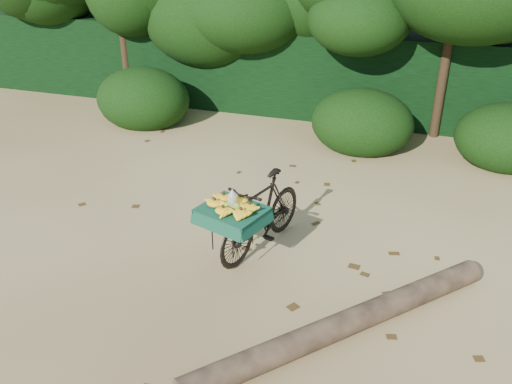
% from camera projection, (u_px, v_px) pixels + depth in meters
% --- Properties ---
extents(ground, '(80.00, 80.00, 0.00)m').
position_uv_depth(ground, '(194.00, 258.00, 6.96)').
color(ground, tan).
rests_on(ground, ground).
extents(vendor_bicycle, '(1.12, 1.86, 1.04)m').
position_uv_depth(vendor_bicycle, '(260.00, 214.00, 6.91)').
color(vendor_bicycle, black).
rests_on(vendor_bicycle, ground).
extents(fallen_log, '(2.75, 2.95, 0.27)m').
position_uv_depth(fallen_log, '(346.00, 323.00, 5.66)').
color(fallen_log, brown).
rests_on(fallen_log, ground).
extents(hedge_backdrop, '(26.00, 1.80, 1.80)m').
position_uv_depth(hedge_backdrop, '(308.00, 68.00, 11.86)').
color(hedge_backdrop, black).
rests_on(hedge_backdrop, ground).
extents(tree_row, '(14.50, 2.00, 4.00)m').
position_uv_depth(tree_row, '(270.00, 21.00, 10.85)').
color(tree_row, black).
rests_on(tree_row, ground).
extents(bush_clumps, '(8.80, 1.70, 0.90)m').
position_uv_depth(bush_clumps, '(309.00, 120.00, 10.24)').
color(bush_clumps, black).
rests_on(bush_clumps, ground).
extents(leaf_litter, '(7.00, 7.30, 0.01)m').
position_uv_depth(leaf_litter, '(213.00, 232.00, 7.50)').
color(leaf_litter, '#462F12').
rests_on(leaf_litter, ground).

